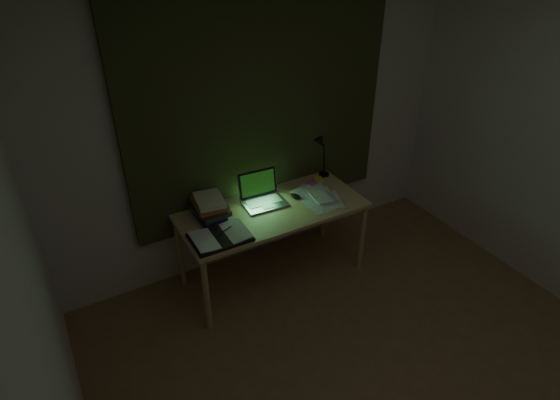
{
  "coord_description": "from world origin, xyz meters",
  "views": [
    {
      "loc": [
        -1.57,
        -1.09,
        2.67
      ],
      "look_at": [
        -0.11,
        1.48,
        0.82
      ],
      "focal_mm": 30.0,
      "sensor_mm": 36.0,
      "label": 1
    }
  ],
  "objects_px": {
    "desk": "(273,243)",
    "desk_lamp": "(326,151)",
    "open_textbook": "(220,237)",
    "loose_papers": "(316,199)",
    "book_stack": "(210,207)",
    "laptop": "(264,191)"
  },
  "relations": [
    {
      "from": "book_stack",
      "to": "desk_lamp",
      "type": "distance_m",
      "value": 1.14
    },
    {
      "from": "loose_papers",
      "to": "desk_lamp",
      "type": "xyz_separation_m",
      "value": [
        0.29,
        0.3,
        0.23
      ]
    },
    {
      "from": "laptop",
      "to": "open_textbook",
      "type": "bearing_deg",
      "value": -150.12
    },
    {
      "from": "desk_lamp",
      "to": "loose_papers",
      "type": "bearing_deg",
      "value": -146.68
    },
    {
      "from": "desk",
      "to": "desk_lamp",
      "type": "relative_size",
      "value": 3.06
    },
    {
      "from": "book_stack",
      "to": "desk",
      "type": "bearing_deg",
      "value": -17.62
    },
    {
      "from": "book_stack",
      "to": "desk_lamp",
      "type": "relative_size",
      "value": 0.55
    },
    {
      "from": "loose_papers",
      "to": "desk",
      "type": "bearing_deg",
      "value": 172.75
    },
    {
      "from": "open_textbook",
      "to": "desk_lamp",
      "type": "distance_m",
      "value": 1.26
    },
    {
      "from": "open_textbook",
      "to": "book_stack",
      "type": "xyz_separation_m",
      "value": [
        0.05,
        0.3,
        0.07
      ]
    },
    {
      "from": "open_textbook",
      "to": "book_stack",
      "type": "height_order",
      "value": "book_stack"
    },
    {
      "from": "book_stack",
      "to": "open_textbook",
      "type": "bearing_deg",
      "value": -99.48
    },
    {
      "from": "loose_papers",
      "to": "open_textbook",
      "type": "bearing_deg",
      "value": -173.1
    },
    {
      "from": "laptop",
      "to": "open_textbook",
      "type": "relative_size",
      "value": 0.91
    },
    {
      "from": "book_stack",
      "to": "loose_papers",
      "type": "relative_size",
      "value": 0.82
    },
    {
      "from": "desk",
      "to": "desk_lamp",
      "type": "height_order",
      "value": "desk_lamp"
    },
    {
      "from": "laptop",
      "to": "open_textbook",
      "type": "height_order",
      "value": "laptop"
    },
    {
      "from": "desk_lamp",
      "to": "desk",
      "type": "bearing_deg",
      "value": -171.83
    },
    {
      "from": "open_textbook",
      "to": "loose_papers",
      "type": "distance_m",
      "value": 0.89
    },
    {
      "from": "open_textbook",
      "to": "desk_lamp",
      "type": "height_order",
      "value": "desk_lamp"
    },
    {
      "from": "desk",
      "to": "desk_lamp",
      "type": "distance_m",
      "value": 0.91
    },
    {
      "from": "laptop",
      "to": "book_stack",
      "type": "distance_m",
      "value": 0.44
    }
  ]
}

